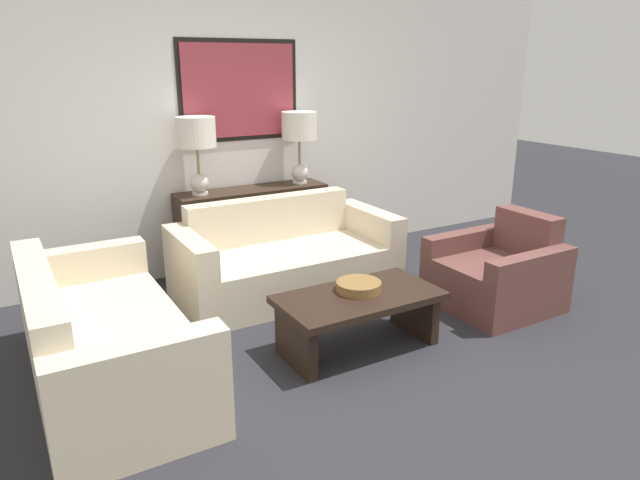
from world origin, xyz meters
TOP-DOWN VIEW (x-y plane):
  - ground_plane at (0.00, 0.00)m, footprint 20.00×20.00m
  - back_wall at (0.00, 2.47)m, footprint 7.65×0.12m
  - console_table at (0.00, 2.21)m, footprint 1.45×0.38m
  - table_lamp_left at (-0.51, 2.21)m, footprint 0.34×0.34m
  - table_lamp_right at (0.51, 2.21)m, footprint 0.34×0.34m
  - couch_by_back_wall at (0.00, 1.54)m, footprint 1.90×0.89m
  - couch_by_side at (-1.67, 0.76)m, footprint 0.89×1.90m
  - coffee_table at (-0.03, 0.34)m, footprint 1.14×0.60m
  - decorative_bowl at (-0.00, 0.39)m, footprint 0.32×0.32m
  - armchair_near_back_wall at (1.39, 0.40)m, footprint 0.88×0.85m

SIDE VIEW (x-z plane):
  - ground_plane at x=0.00m, z-range 0.00..0.00m
  - armchair_near_back_wall at x=1.39m, z-range -0.12..0.65m
  - couch_by_back_wall at x=0.00m, z-range -0.12..0.68m
  - couch_by_side at x=-1.67m, z-range -0.12..0.68m
  - coffee_table at x=-0.03m, z-range 0.10..0.51m
  - console_table at x=0.00m, z-range 0.00..0.81m
  - decorative_bowl at x=0.00m, z-range 0.41..0.48m
  - table_lamp_left at x=-0.51m, z-range 0.96..1.65m
  - table_lamp_right at x=0.51m, z-range 0.96..1.65m
  - back_wall at x=0.00m, z-range 0.01..2.66m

